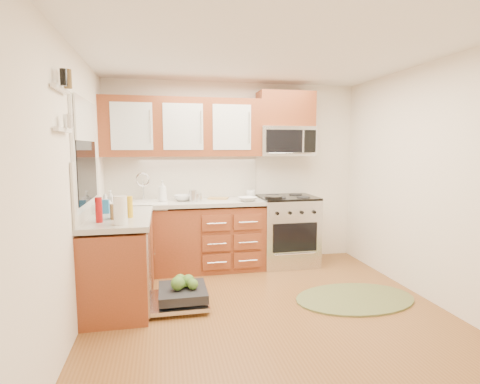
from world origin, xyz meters
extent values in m
plane|color=brown|center=(0.00, 0.00, 0.00)|extent=(3.50, 3.50, 0.00)
plane|color=white|center=(0.00, 0.00, 2.50)|extent=(3.50, 3.50, 0.00)
cube|color=white|center=(0.00, 1.75, 1.25)|extent=(3.50, 0.04, 2.50)
cube|color=white|center=(0.00, -1.75, 1.25)|extent=(3.50, 0.04, 2.50)
cube|color=white|center=(-1.75, 0.00, 1.25)|extent=(0.04, 3.50, 2.50)
cube|color=white|center=(1.75, 0.00, 1.25)|extent=(0.04, 3.50, 2.50)
cube|color=brown|center=(-0.73, 1.45, 0.42)|extent=(2.05, 0.60, 0.85)
cube|color=brown|center=(-1.45, 0.52, 0.42)|extent=(0.60, 1.25, 0.85)
cube|color=#B3AEA4|center=(-0.72, 1.44, 0.90)|extent=(2.07, 0.64, 0.05)
cube|color=#B3AEA4|center=(-1.44, 0.53, 0.90)|extent=(0.64, 1.27, 0.05)
cube|color=beige|center=(-0.73, 1.74, 1.21)|extent=(2.05, 0.02, 0.57)
cube|color=beige|center=(-1.74, 0.52, 1.21)|extent=(0.02, 1.25, 0.57)
cube|color=brown|center=(0.68, 1.57, 2.13)|extent=(0.76, 0.35, 0.47)
cube|color=white|center=(-1.71, 0.50, 1.88)|extent=(0.02, 0.96, 0.40)
cube|color=white|center=(-1.72, -0.35, 2.05)|extent=(0.04, 0.40, 0.03)
cube|color=white|center=(-1.72, -0.35, 1.75)|extent=(0.04, 0.40, 0.03)
cylinder|color=black|center=(0.40, 1.18, 0.97)|extent=(0.23, 0.23, 0.04)
cylinder|color=silver|center=(-0.59, 1.41, 0.98)|extent=(0.18, 0.18, 0.10)
cube|color=#AE874F|center=(-0.26, 1.55, 0.93)|extent=(0.30, 0.25, 0.02)
cylinder|color=silver|center=(-0.62, 1.33, 1.00)|extent=(0.13, 0.13, 0.15)
cylinder|color=white|center=(-1.37, 0.05, 1.06)|extent=(0.15, 0.15, 0.26)
cylinder|color=gold|center=(-1.32, 0.40, 1.03)|extent=(0.08, 0.08, 0.21)
cylinder|color=#A20D0E|center=(-1.58, 0.19, 1.04)|extent=(0.07, 0.07, 0.23)
cube|color=brown|center=(-1.43, 0.36, 1.00)|extent=(0.16, 0.14, 0.14)
cube|color=#236BA6|center=(-1.60, 0.68, 1.00)|extent=(0.09, 0.06, 0.15)
imported|color=#999999|center=(0.08, 1.25, 0.95)|extent=(0.30, 0.30, 0.06)
imported|color=#999999|center=(-0.73, 1.47, 0.96)|extent=(0.30, 0.30, 0.07)
imported|color=#999999|center=(0.20, 1.59, 0.98)|extent=(0.14, 0.14, 0.10)
imported|color=#999999|center=(-1.00, 1.40, 1.06)|extent=(0.14, 0.14, 0.28)
imported|color=#999999|center=(-1.59, 1.05, 1.03)|extent=(0.12, 0.12, 0.20)
imported|color=#999999|center=(-1.62, 0.88, 1.02)|extent=(0.15, 0.15, 0.18)
camera|label=1|loc=(-0.99, -3.42, 1.62)|focal=28.00mm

